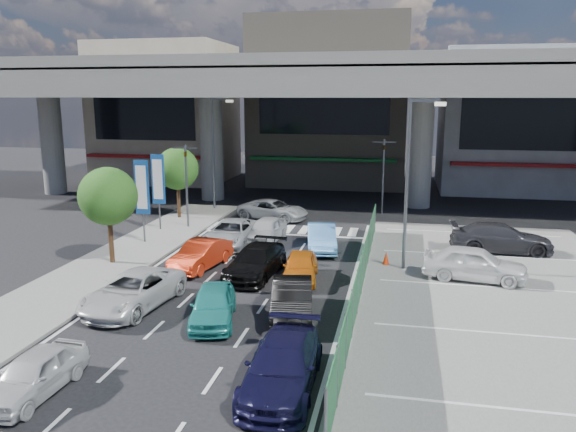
% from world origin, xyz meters
% --- Properties ---
extents(ground, '(120.00, 120.00, 0.00)m').
position_xyz_m(ground, '(0.00, 0.00, 0.00)').
color(ground, black).
rests_on(ground, ground).
extents(parking_lot, '(12.00, 28.00, 0.06)m').
position_xyz_m(parking_lot, '(11.00, 2.00, 0.03)').
color(parking_lot, slate).
rests_on(parking_lot, ground).
extents(sidewalk_left, '(4.00, 30.00, 0.12)m').
position_xyz_m(sidewalk_left, '(-7.00, 4.00, 0.06)').
color(sidewalk_left, slate).
rests_on(sidewalk_left, ground).
extents(fence_run, '(0.16, 22.00, 1.80)m').
position_xyz_m(fence_run, '(5.30, 1.00, 0.90)').
color(fence_run, '#1C532D').
rests_on(fence_run, ground).
extents(expressway, '(64.00, 14.00, 10.75)m').
position_xyz_m(expressway, '(0.00, 22.00, 8.76)').
color(expressway, slate).
rests_on(expressway, ground).
extents(building_west, '(12.00, 10.90, 13.00)m').
position_xyz_m(building_west, '(-16.00, 31.97, 6.49)').
color(building_west, gray).
rests_on(building_west, ground).
extents(building_center, '(14.00, 10.90, 15.00)m').
position_xyz_m(building_center, '(0.00, 32.97, 7.49)').
color(building_center, gray).
rests_on(building_center, ground).
extents(building_east, '(12.00, 10.90, 12.00)m').
position_xyz_m(building_east, '(16.00, 31.97, 5.99)').
color(building_east, gray).
rests_on(building_east, ground).
extents(traffic_light_left, '(1.60, 1.24, 5.20)m').
position_xyz_m(traffic_light_left, '(-6.20, 12.00, 3.94)').
color(traffic_light_left, '#595B60').
rests_on(traffic_light_left, ground).
extents(traffic_light_right, '(1.60, 1.24, 5.20)m').
position_xyz_m(traffic_light_right, '(5.50, 19.00, 3.94)').
color(traffic_light_right, '#595B60').
rests_on(traffic_light_right, ground).
extents(street_lamp_right, '(1.65, 0.22, 8.00)m').
position_xyz_m(street_lamp_right, '(7.17, 6.00, 4.77)').
color(street_lamp_right, '#595B60').
rests_on(street_lamp_right, ground).
extents(street_lamp_left, '(1.65, 0.22, 8.00)m').
position_xyz_m(street_lamp_left, '(-6.33, 18.00, 4.77)').
color(street_lamp_left, '#595B60').
rests_on(street_lamp_left, ground).
extents(signboard_near, '(0.80, 0.14, 4.70)m').
position_xyz_m(signboard_near, '(-7.20, 7.99, 3.06)').
color(signboard_near, '#595B60').
rests_on(signboard_near, ground).
extents(signboard_far, '(0.80, 0.14, 4.70)m').
position_xyz_m(signboard_far, '(-7.60, 10.99, 3.06)').
color(signboard_far, '#595B60').
rests_on(signboard_far, ground).
extents(tree_near, '(2.80, 2.80, 4.80)m').
position_xyz_m(tree_near, '(-7.00, 4.00, 3.39)').
color(tree_near, '#382314').
rests_on(tree_near, ground).
extents(tree_far, '(2.80, 2.80, 4.80)m').
position_xyz_m(tree_far, '(-7.80, 14.50, 3.39)').
color(tree_far, '#382314').
rests_on(tree_far, ground).
extents(van_white_back_left, '(1.59, 3.63, 1.22)m').
position_xyz_m(van_white_back_left, '(-2.96, -7.70, 0.61)').
color(van_white_back_left, silver).
rests_on(van_white_back_left, ground).
extents(minivan_navy_back, '(2.08, 4.81, 1.38)m').
position_xyz_m(minivan_navy_back, '(3.68, -6.05, 0.69)').
color(minivan_navy_back, black).
rests_on(minivan_navy_back, ground).
extents(sedan_white_mid_left, '(2.91, 5.22, 1.38)m').
position_xyz_m(sedan_white_mid_left, '(-3.29, -1.15, 0.69)').
color(sedan_white_mid_left, silver).
rests_on(sedan_white_mid_left, ground).
extents(taxi_teal_mid, '(2.39, 4.08, 1.30)m').
position_xyz_m(taxi_teal_mid, '(0.21, -1.87, 0.65)').
color(taxi_teal_mid, teal).
rests_on(taxi_teal_mid, ground).
extents(hatch_black_mid_right, '(2.16, 4.38, 1.38)m').
position_xyz_m(hatch_black_mid_right, '(2.95, -0.85, 0.69)').
color(hatch_black_mid_right, black).
rests_on(hatch_black_mid_right, ground).
extents(taxi_orange_left, '(2.12, 4.26, 1.34)m').
position_xyz_m(taxi_orange_left, '(-2.51, 4.28, 0.67)').
color(taxi_orange_left, red).
rests_on(taxi_orange_left, ground).
extents(sedan_black_mid, '(2.35, 4.91, 1.38)m').
position_xyz_m(sedan_black_mid, '(0.37, 3.63, 0.69)').
color(sedan_black_mid, black).
rests_on(sedan_black_mid, ground).
extents(taxi_orange_right, '(1.89, 3.81, 1.25)m').
position_xyz_m(taxi_orange_right, '(2.48, 3.46, 0.62)').
color(taxi_orange_right, orange).
rests_on(taxi_orange_right, ground).
extents(wagon_silver_front_left, '(2.35, 4.99, 1.38)m').
position_xyz_m(wagon_silver_front_left, '(-2.35, 8.64, 0.69)').
color(wagon_silver_front_left, '#ADB0B5').
rests_on(wagon_silver_front_left, ground).
extents(sedan_white_front_mid, '(1.93, 4.16, 1.38)m').
position_xyz_m(sedan_white_front_mid, '(-0.63, 9.73, 0.69)').
color(sedan_white_front_mid, silver).
rests_on(sedan_white_front_mid, ground).
extents(kei_truck_front_right, '(2.19, 4.38, 1.38)m').
position_xyz_m(kei_truck_front_right, '(2.69, 8.63, 0.69)').
color(kei_truck_front_right, '#5493DC').
rests_on(kei_truck_front_right, ground).
extents(crossing_wagon_silver, '(5.12, 3.25, 1.32)m').
position_xyz_m(crossing_wagon_silver, '(-1.56, 15.56, 0.66)').
color(crossing_wagon_silver, '#A0A3A6').
rests_on(crossing_wagon_silver, ground).
extents(parked_sedan_white, '(4.70, 2.47, 1.52)m').
position_xyz_m(parked_sedan_white, '(10.09, 4.87, 0.82)').
color(parked_sedan_white, silver).
rests_on(parked_sedan_white, parking_lot).
extents(parked_sedan_dgrey, '(5.23, 2.22, 1.51)m').
position_xyz_m(parked_sedan_dgrey, '(12.01, 9.98, 0.81)').
color(parked_sedan_dgrey, '#2E2D32').
rests_on(parked_sedan_dgrey, parking_lot).
extents(traffic_cone, '(0.42, 0.42, 0.64)m').
position_xyz_m(traffic_cone, '(6.17, 6.50, 0.38)').
color(traffic_cone, '#F9350D').
rests_on(traffic_cone, parking_lot).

